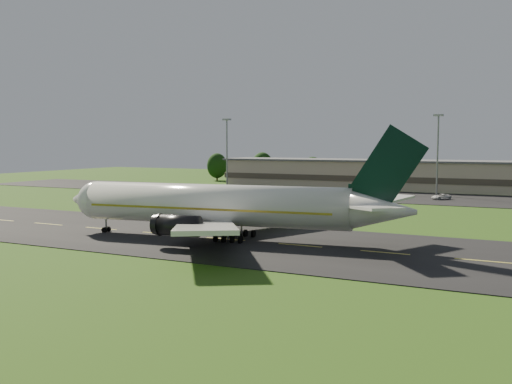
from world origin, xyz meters
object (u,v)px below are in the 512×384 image
at_px(light_mast_centre, 438,145).
at_px(service_vehicle_b, 337,190).
at_px(service_vehicle_c, 441,197).
at_px(terminal, 451,177).
at_px(airliner, 220,206).
at_px(service_vehicle_a, 314,190).
at_px(light_mast_west, 227,145).

xyz_separation_m(light_mast_centre, service_vehicle_b, (-25.27, -2.25, -12.01)).
bearing_deg(light_mast_centre, service_vehicle_c, -75.53).
height_order(terminal, service_vehicle_b, terminal).
height_order(service_vehicle_b, service_vehicle_c, service_vehicle_c).
bearing_deg(terminal, light_mast_centre, -94.95).
bearing_deg(airliner, service_vehicle_a, 93.08).
bearing_deg(service_vehicle_b, terminal, -69.41).
bearing_deg(light_mast_west, service_vehicle_b, -3.71).
distance_m(terminal, service_vehicle_c, 26.45).
bearing_deg(service_vehicle_c, light_mast_west, -147.14).
bearing_deg(airliner, service_vehicle_b, 89.03).
bearing_deg(service_vehicle_c, light_mast_centre, 146.44).
relative_size(terminal, service_vehicle_b, 37.94).
xyz_separation_m(light_mast_west, service_vehicle_c, (62.59, -10.04, -11.99)).
relative_size(terminal, service_vehicle_a, 33.39).
bearing_deg(light_mast_centre, airliner, -101.91).
bearing_deg(terminal, service_vehicle_c, -87.41).
relative_size(light_mast_west, service_vehicle_c, 4.37).
relative_size(airliner, light_mast_centre, 2.52).
height_order(airliner, light_mast_west, light_mast_west).
xyz_separation_m(service_vehicle_a, service_vehicle_c, (32.57, -2.83, -0.09)).
bearing_deg(light_mast_centre, light_mast_west, 180.00).
relative_size(service_vehicle_a, service_vehicle_c, 0.93).
relative_size(service_vehicle_a, service_vehicle_b, 1.14).
xyz_separation_m(light_mast_centre, service_vehicle_c, (2.59, -10.04, -11.99)).
height_order(service_vehicle_a, service_vehicle_b, service_vehicle_a).
relative_size(airliner, terminal, 0.35).
relative_size(light_mast_west, service_vehicle_a, 4.69).
bearing_deg(service_vehicle_c, service_vehicle_a, -143.00).
xyz_separation_m(terminal, service_vehicle_a, (-31.38, -23.39, -3.15)).
distance_m(light_mast_centre, service_vehicle_b, 28.07).
bearing_deg(service_vehicle_c, service_vehicle_b, -153.65).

